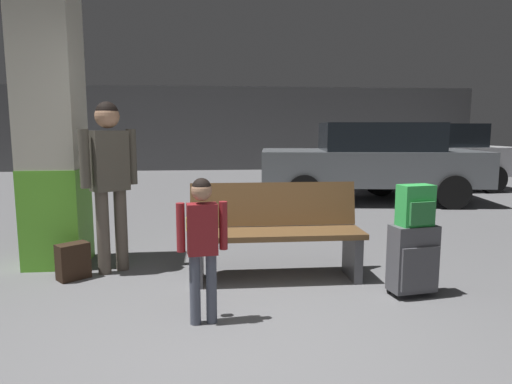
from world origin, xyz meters
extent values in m
cube|color=slate|center=(0.00, 4.00, -0.05)|extent=(18.00, 18.00, 0.10)
cube|color=#565658|center=(0.00, 12.86, 1.40)|extent=(18.00, 0.12, 2.80)
cube|color=#66C633|center=(-1.75, 2.16, 0.50)|extent=(0.57, 0.57, 1.00)
cube|color=beige|center=(-1.75, 2.16, 1.89)|extent=(0.56, 0.56, 1.79)
cube|color=brown|center=(0.44, 1.43, 0.44)|extent=(1.60, 0.45, 0.05)
cube|color=brown|center=(0.44, 1.68, 0.68)|extent=(1.60, 0.12, 0.42)
cube|color=#4C4C51|center=(-0.28, 1.44, 0.21)|extent=(0.08, 0.40, 0.41)
cube|color=#4C4C51|center=(1.16, 1.43, 0.21)|extent=(0.08, 0.40, 0.41)
cube|color=#4C4C51|center=(1.52, 0.93, 0.32)|extent=(0.41, 0.26, 0.56)
cube|color=#4C4C51|center=(1.53, 0.82, 0.26)|extent=(0.34, 0.08, 0.36)
cube|color=#A5A5AA|center=(1.50, 1.01, 0.59)|extent=(0.14, 0.05, 0.02)
cylinder|color=black|center=(1.34, 0.99, 0.02)|extent=(0.02, 0.05, 0.04)
cylinder|color=black|center=(1.66, 1.04, 0.02)|extent=(0.02, 0.05, 0.04)
cube|color=green|center=(1.52, 0.93, 0.77)|extent=(0.31, 0.21, 0.34)
cube|color=#2B773A|center=(1.53, 0.84, 0.72)|extent=(0.23, 0.07, 0.19)
cylinder|color=black|center=(1.52, 0.93, 0.93)|extent=(0.06, 0.04, 0.02)
cylinder|color=#4C5160|center=(-0.17, 0.55, 0.26)|extent=(0.08, 0.08, 0.52)
cylinder|color=#4C5160|center=(-0.28, 0.54, 0.26)|extent=(0.08, 0.08, 0.52)
cube|color=maroon|center=(-0.22, 0.54, 0.70)|extent=(0.22, 0.15, 0.37)
cylinder|color=maroon|center=(-0.08, 0.56, 0.72)|extent=(0.06, 0.06, 0.35)
cylinder|color=maroon|center=(-0.37, 0.53, 0.72)|extent=(0.06, 0.06, 0.35)
sphere|color=#A87A5B|center=(-0.22, 0.54, 0.97)|extent=(0.15, 0.15, 0.15)
sphere|color=black|center=(-0.22, 0.54, 0.99)|extent=(0.13, 0.13, 0.13)
cylinder|color=#E5D84C|center=(-0.31, 0.64, 0.72)|extent=(0.06, 0.06, 0.10)
cylinder|color=red|center=(-0.31, 0.64, 0.79)|extent=(0.01, 0.01, 0.06)
cylinder|color=brown|center=(-1.05, 1.89, 0.40)|extent=(0.12, 0.12, 0.81)
cylinder|color=brown|center=(-1.20, 1.78, 0.40)|extent=(0.12, 0.12, 0.81)
cube|color=#4C473D|center=(-1.13, 1.84, 1.10)|extent=(0.38, 0.35, 0.57)
cylinder|color=#4C473D|center=(-0.94, 1.98, 1.12)|extent=(0.09, 0.09, 0.54)
cylinder|color=#4C473D|center=(-1.32, 1.70, 1.12)|extent=(0.09, 0.09, 0.54)
sphere|color=#A87A5B|center=(-1.13, 1.84, 1.52)|extent=(0.23, 0.23, 0.23)
sphere|color=black|center=(-1.13, 1.84, 1.55)|extent=(0.21, 0.21, 0.21)
cube|color=black|center=(-1.46, 1.65, 0.17)|extent=(0.32, 0.30, 0.34)
cube|color=#423328|center=(-1.52, 1.72, 0.12)|extent=(0.20, 0.17, 0.19)
cylinder|color=black|center=(-1.46, 1.65, 0.33)|extent=(0.06, 0.06, 0.02)
cube|color=slate|center=(2.86, 5.82, 0.67)|extent=(4.29, 2.22, 0.64)
cube|color=black|center=(3.01, 5.80, 1.25)|extent=(2.28, 1.80, 0.52)
cylinder|color=black|center=(1.47, 5.20, 0.30)|extent=(0.62, 0.28, 0.60)
cylinder|color=black|center=(1.68, 6.78, 0.30)|extent=(0.62, 0.28, 0.60)
cylinder|color=black|center=(4.04, 4.86, 0.30)|extent=(0.62, 0.28, 0.60)
cylinder|color=black|center=(4.25, 6.44, 0.30)|extent=(0.62, 0.28, 0.60)
cube|color=silver|center=(4.62, 7.39, 0.67)|extent=(4.19, 1.93, 0.64)
cube|color=black|center=(4.77, 7.39, 1.25)|extent=(2.19, 1.66, 0.52)
cylinder|color=black|center=(3.37, 6.51, 0.30)|extent=(0.61, 0.23, 0.60)
cylinder|color=black|center=(3.27, 8.11, 0.30)|extent=(0.61, 0.23, 0.60)
cylinder|color=black|center=(5.96, 6.66, 0.30)|extent=(0.61, 0.23, 0.60)
cylinder|color=black|center=(5.87, 8.26, 0.30)|extent=(0.61, 0.23, 0.60)
camera|label=1|loc=(-0.15, -2.59, 1.40)|focal=31.68mm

